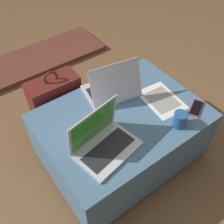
{
  "coord_description": "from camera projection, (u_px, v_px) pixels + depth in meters",
  "views": [
    {
      "loc": [
        -0.68,
        -0.83,
        1.61
      ],
      "look_at": [
        -0.08,
        -0.0,
        0.51
      ],
      "focal_mm": 42.0,
      "sensor_mm": 36.0,
      "label": 1
    }
  ],
  "objects": [
    {
      "name": "ground_plane",
      "position": [
        120.0,
        155.0,
        1.91
      ],
      "size": [
        14.0,
        14.0,
        0.0
      ],
      "primitive_type": "plane",
      "color": "brown"
    },
    {
      "name": "ottoman",
      "position": [
        121.0,
        137.0,
        1.75
      ],
      "size": [
        0.99,
        0.73,
        0.43
      ],
      "color": "#2A3D4E",
      "rests_on": "ground_plane"
    },
    {
      "name": "laptop_near",
      "position": [
        103.0,
        141.0,
        1.39
      ],
      "size": [
        0.37,
        0.29,
        0.24
      ],
      "rotation": [
        0.0,
        0.0,
        0.18
      ],
      "color": "silver",
      "rests_on": "ottoman"
    },
    {
      "name": "laptop_far",
      "position": [
        112.0,
        88.0,
        1.68
      ],
      "size": [
        0.37,
        0.31,
        0.26
      ],
      "rotation": [
        0.0,
        0.0,
        2.96
      ],
      "color": "silver",
      "rests_on": "ottoman"
    },
    {
      "name": "cell_phone",
      "position": [
        196.0,
        108.0,
        1.63
      ],
      "size": [
        0.16,
        0.12,
        0.01
      ],
      "rotation": [
        0.0,
        0.0,
        5.18
      ],
      "color": "red",
      "rests_on": "ottoman"
    },
    {
      "name": "backpack",
      "position": [
        56.0,
        105.0,
        1.93
      ],
      "size": [
        0.36,
        0.23,
        0.55
      ],
      "rotation": [
        0.0,
        0.0,
        3.13
      ],
      "color": "#5B1E19",
      "rests_on": "ground_plane"
    },
    {
      "name": "paper_sheet",
      "position": [
        162.0,
        100.0,
        1.68
      ],
      "size": [
        0.24,
        0.32,
        0.0
      ],
      "rotation": [
        0.0,
        0.0,
        -0.1
      ],
      "color": "white",
      "rests_on": "ottoman"
    },
    {
      "name": "coffee_mug",
      "position": [
        180.0,
        119.0,
        1.51
      ],
      "size": [
        0.12,
        0.08,
        0.09
      ],
      "color": "#285693",
      "rests_on": "ottoman"
    },
    {
      "name": "fireplace_hearth",
      "position": [
        36.0,
        60.0,
        2.66
      ],
      "size": [
        1.4,
        0.5,
        0.04
      ],
      "color": "brown",
      "rests_on": "ground_plane"
    }
  ]
}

